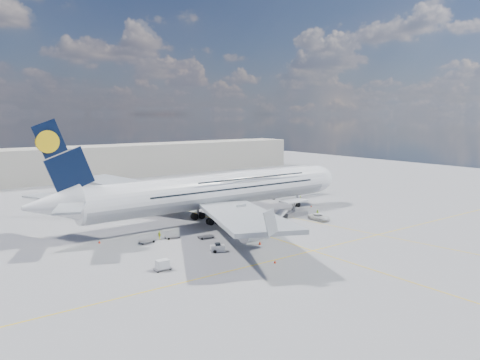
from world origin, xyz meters
TOP-DOWN VIEW (x-y plane):
  - ground at (0.00, 0.00)m, footprint 300.00×300.00m
  - taxi_line_main at (0.00, 0.00)m, footprint 0.25×220.00m
  - taxi_line_cross at (0.00, -20.00)m, footprint 120.00×0.25m
  - taxi_line_diag at (14.00, 10.00)m, footprint 14.16×99.06m
  - airliner at (0.26, 10.00)m, footprint 77.26×79.15m
  - jet_bridge at (29.81, 20.94)m, footprint 18.80×12.10m
  - cargo_loader at (16.82, 2.89)m, footprint 8.53×3.20m
  - terminal at (0.00, 95.00)m, footprint 180.00×16.00m
  - tree_line at (40.00, 140.00)m, footprint 160.00×6.00m
  - dolly_row_a at (-25.95, -13.62)m, footprint 2.64×1.42m
  - dolly_row_b at (-21.04, 1.98)m, footprint 3.08×2.20m
  - dolly_row_c at (-10.48, -1.75)m, footprint 3.24×2.19m
  - dolly_back at (-15.68, 1.98)m, footprint 3.01×2.05m
  - dolly_nose_far at (3.45, -3.30)m, footprint 3.62×2.24m
  - dolly_nose_near at (3.25, -2.30)m, footprint 3.31×2.38m
  - baggage_tug at (-13.69, -10.53)m, footprint 2.68×2.04m
  - catering_truck_inner at (-7.15, 32.34)m, footprint 6.08×2.91m
  - catering_truck_outer at (-15.59, 37.51)m, footprint 6.60×2.62m
  - service_van at (18.28, -4.08)m, footprint 2.52×5.40m
  - crew_nose at (30.74, 14.68)m, footprint 0.69×0.73m
  - crew_loader at (20.86, -1.15)m, footprint 0.97×0.90m
  - crew_wing at (-17.96, 2.92)m, footprint 0.50×0.96m
  - crew_van at (9.63, 0.95)m, footprint 0.81×0.87m
  - crew_tug at (1.02, -3.59)m, footprint 1.22×0.87m
  - cone_nose at (27.88, 7.85)m, footprint 0.38×0.38m
  - cone_wing_left_inner at (-12.37, 25.68)m, footprint 0.43×0.43m
  - cone_wing_left_outer at (-13.50, 35.64)m, footprint 0.47×0.47m
  - cone_wing_right_inner at (-4.90, -11.38)m, footprint 0.48×0.48m
  - cone_wing_right_outer at (-9.88, -21.26)m, footprint 0.39×0.39m
  - cone_tail at (-28.15, 7.10)m, footprint 0.43×0.43m

SIDE VIEW (x-z plane):
  - ground at x=0.00m, z-range 0.00..0.00m
  - taxi_line_main at x=0.00m, z-range 0.00..0.01m
  - taxi_line_cross at x=0.00m, z-range 0.00..0.01m
  - taxi_line_diag at x=14.00m, z-range 0.00..0.01m
  - cone_nose at x=27.88m, z-range -0.01..0.48m
  - cone_wing_right_outer at x=-9.88m, z-range -0.01..0.48m
  - cone_wing_left_inner at x=-12.37m, z-range -0.01..0.53m
  - cone_tail at x=-28.15m, z-range -0.01..0.53m
  - cone_wing_left_outer at x=-13.50m, z-range -0.01..0.59m
  - cone_wing_right_inner at x=-4.90m, z-range -0.01..0.60m
  - dolly_back at x=-15.68m, z-range 0.11..0.51m
  - dolly_row_b at x=-21.04m, z-range 0.11..0.52m
  - dolly_row_c at x=-10.48m, z-range 0.12..0.55m
  - dolly_nose_far at x=3.45m, z-range 0.14..0.64m
  - baggage_tug at x=-13.69m, z-range -0.09..1.43m
  - service_van at x=18.28m, z-range 0.00..1.50m
  - crew_van at x=9.63m, z-range 0.00..1.50m
  - crew_wing at x=-17.96m, z-range 0.00..1.56m
  - crew_loader at x=20.86m, z-range 0.00..1.58m
  - crew_nose at x=30.74m, z-range 0.00..1.68m
  - crew_tug at x=1.02m, z-range 0.00..1.71m
  - dolly_row_a at x=-25.95m, z-range 0.06..1.73m
  - dolly_nose_near at x=3.25m, z-range 0.07..1.96m
  - cargo_loader at x=16.82m, z-range -0.59..3.09m
  - catering_truck_inner at x=-7.15m, z-range -0.10..3.40m
  - catering_truck_outer at x=-15.59m, z-range -0.14..3.82m
  - tree_line at x=40.00m, z-range 0.00..8.00m
  - terminal at x=0.00m, z-range 0.00..12.00m
  - jet_bridge at x=29.81m, z-range 2.60..11.10m
  - airliner at x=0.26m, z-range -4.98..18.72m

